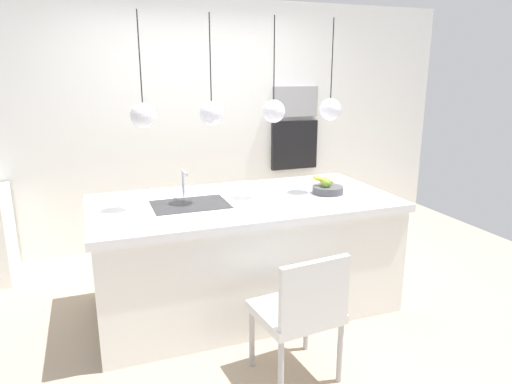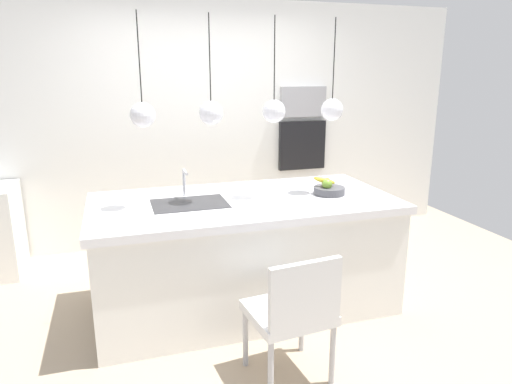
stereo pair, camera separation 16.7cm
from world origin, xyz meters
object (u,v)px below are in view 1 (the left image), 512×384
(fruit_bowl, at_px, (327,188))
(oven, at_px, (294,145))
(chair_near, at_px, (301,309))
(microwave, at_px, (295,101))

(fruit_bowl, distance_m, oven, 1.70)
(chair_near, bearing_deg, oven, 66.40)
(oven, bearing_deg, chair_near, -113.60)
(chair_near, bearing_deg, fruit_bowl, 54.78)
(microwave, bearing_deg, fruit_bowl, -105.55)
(oven, xyz_separation_m, chair_near, (-1.14, -2.60, -0.55))
(chair_near, bearing_deg, microwave, 66.40)
(fruit_bowl, height_order, oven, oven)
(fruit_bowl, xyz_separation_m, chair_near, (-0.68, -0.97, -0.46))
(fruit_bowl, distance_m, chair_near, 1.27)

